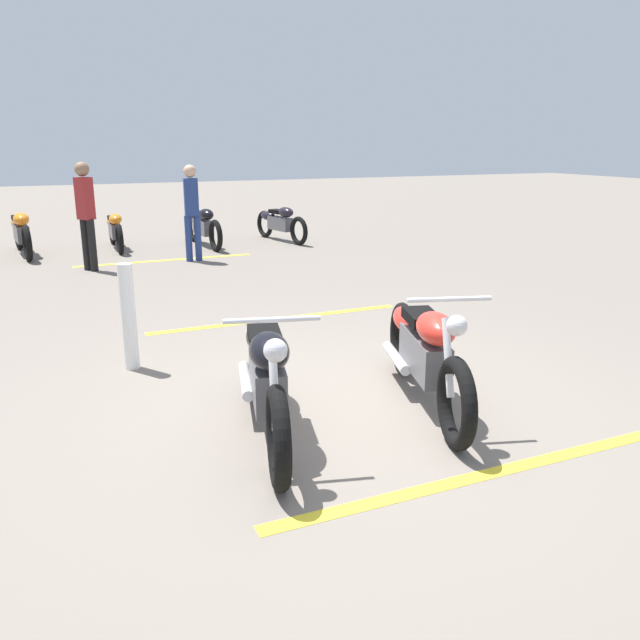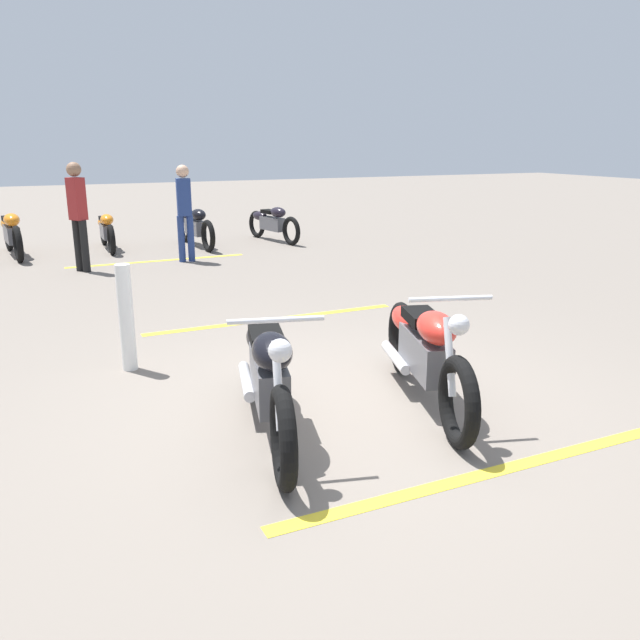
# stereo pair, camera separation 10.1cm
# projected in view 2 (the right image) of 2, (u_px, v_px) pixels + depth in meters

# --- Properties ---
(ground_plane) EXTENTS (60.00, 60.00, 0.00)m
(ground_plane) POSITION_uv_depth(u_px,v_px,m) (338.00, 406.00, 5.33)
(ground_plane) COLOR slate
(motorcycle_bright_foreground) EXTENTS (2.17, 0.82, 1.04)m
(motorcycle_bright_foreground) POSITION_uv_depth(u_px,v_px,m) (424.00, 348.00, 5.32)
(motorcycle_bright_foreground) COLOR black
(motorcycle_bright_foreground) RESTS_ON ground
(motorcycle_dark_foreground) EXTENTS (2.19, 0.77, 1.04)m
(motorcycle_dark_foreground) POSITION_uv_depth(u_px,v_px,m) (268.00, 373.00, 4.76)
(motorcycle_dark_foreground) COLOR black
(motorcycle_dark_foreground) RESTS_ON ground
(motorcycle_row_far_left) EXTENTS (1.97, 0.51, 0.75)m
(motorcycle_row_far_left) POSITION_uv_depth(u_px,v_px,m) (272.00, 222.00, 13.96)
(motorcycle_row_far_left) COLOR black
(motorcycle_row_far_left) RESTS_ON ground
(motorcycle_row_left) EXTENTS (2.10, 0.34, 0.79)m
(motorcycle_row_left) POSITION_uv_depth(u_px,v_px,m) (195.00, 225.00, 13.23)
(motorcycle_row_left) COLOR black
(motorcycle_row_left) RESTS_ON ground
(motorcycle_row_center) EXTENTS (1.94, 0.25, 0.73)m
(motorcycle_row_center) POSITION_uv_depth(u_px,v_px,m) (106.00, 230.00, 12.88)
(motorcycle_row_center) COLOR black
(motorcycle_row_center) RESTS_ON ground
(motorcycle_row_right) EXTENTS (2.19, 0.41, 0.83)m
(motorcycle_row_right) POSITION_uv_depth(u_px,v_px,m) (12.00, 232.00, 12.14)
(motorcycle_row_right) COLOR black
(motorcycle_row_right) RESTS_ON ground
(bystander_near_row) EXTENTS (0.32, 0.30, 1.78)m
(bystander_near_row) POSITION_uv_depth(u_px,v_px,m) (78.00, 211.00, 10.54)
(bystander_near_row) COLOR black
(bystander_near_row) RESTS_ON ground
(bystander_secondary) EXTENTS (0.22, 0.29, 1.71)m
(bystander_secondary) POSITION_uv_depth(u_px,v_px,m) (184.00, 208.00, 11.43)
(bystander_secondary) COLOR navy
(bystander_secondary) RESTS_ON ground
(bollard_post) EXTENTS (0.14, 0.14, 1.02)m
(bollard_post) POSITION_uv_depth(u_px,v_px,m) (126.00, 318.00, 6.05)
(bollard_post) COLOR white
(bollard_post) RESTS_ON ground
(parking_stripe_near) EXTENTS (0.14, 3.20, 0.01)m
(parking_stripe_near) POSITION_uv_depth(u_px,v_px,m) (491.00, 472.00, 4.26)
(parking_stripe_near) COLOR yellow
(parking_stripe_near) RESTS_ON ground
(parking_stripe_mid) EXTENTS (0.14, 3.20, 0.01)m
(parking_stripe_mid) POSITION_uv_depth(u_px,v_px,m) (274.00, 319.00, 7.90)
(parking_stripe_mid) COLOR yellow
(parking_stripe_mid) RESTS_ON ground
(parking_stripe_far) EXTENTS (0.14, 3.20, 0.01)m
(parking_stripe_far) POSITION_uv_depth(u_px,v_px,m) (158.00, 261.00, 11.73)
(parking_stripe_far) COLOR yellow
(parking_stripe_far) RESTS_ON ground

